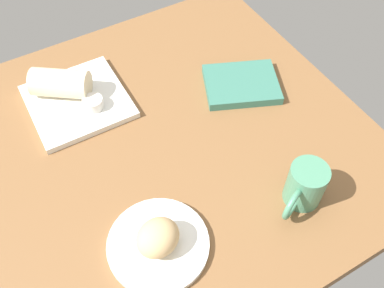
{
  "coord_description": "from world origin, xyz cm",
  "views": [
    {
      "loc": [
        -16.34,
        -56.24,
        83.08
      ],
      "look_at": [
        12.48,
        -6.22,
        7.0
      ],
      "focal_mm": 40.36,
      "sensor_mm": 36.0,
      "label": 1
    }
  ],
  "objects_px": {
    "sauce_cup": "(93,103)",
    "book_stack": "(241,84)",
    "scone_pastry": "(158,238)",
    "coffee_mug": "(305,186)",
    "square_plate": "(78,101)",
    "round_plate": "(158,245)",
    "breakfast_wrap": "(60,83)"
  },
  "relations": [
    {
      "from": "round_plate",
      "to": "book_stack",
      "type": "height_order",
      "value": "book_stack"
    },
    {
      "from": "square_plate",
      "to": "breakfast_wrap",
      "type": "relative_size",
      "value": 1.67
    },
    {
      "from": "breakfast_wrap",
      "to": "coffee_mug",
      "type": "xyz_separation_m",
      "value": [
        0.33,
        -0.52,
        -0.0
      ]
    },
    {
      "from": "coffee_mug",
      "to": "scone_pastry",
      "type": "bearing_deg",
      "value": 170.77
    },
    {
      "from": "scone_pastry",
      "to": "coffee_mug",
      "type": "bearing_deg",
      "value": -9.23
    },
    {
      "from": "coffee_mug",
      "to": "breakfast_wrap",
      "type": "bearing_deg",
      "value": 122.06
    },
    {
      "from": "scone_pastry",
      "to": "book_stack",
      "type": "relative_size",
      "value": 0.38
    },
    {
      "from": "sauce_cup",
      "to": "coffee_mug",
      "type": "relative_size",
      "value": 0.39
    },
    {
      "from": "breakfast_wrap",
      "to": "square_plate",
      "type": "bearing_deg",
      "value": 66.5
    },
    {
      "from": "scone_pastry",
      "to": "book_stack",
      "type": "distance_m",
      "value": 0.48
    },
    {
      "from": "sauce_cup",
      "to": "book_stack",
      "type": "distance_m",
      "value": 0.37
    },
    {
      "from": "scone_pastry",
      "to": "coffee_mug",
      "type": "xyz_separation_m",
      "value": [
        0.31,
        -0.05,
        0.01
      ]
    },
    {
      "from": "sauce_cup",
      "to": "round_plate",
      "type": "bearing_deg",
      "value": -94.02
    },
    {
      "from": "square_plate",
      "to": "breakfast_wrap",
      "type": "xyz_separation_m",
      "value": [
        -0.02,
        0.04,
        0.04
      ]
    },
    {
      "from": "square_plate",
      "to": "book_stack",
      "type": "bearing_deg",
      "value": -22.05
    },
    {
      "from": "square_plate",
      "to": "book_stack",
      "type": "relative_size",
      "value": 1.03
    },
    {
      "from": "book_stack",
      "to": "sauce_cup",
      "type": "bearing_deg",
      "value": 162.78
    },
    {
      "from": "scone_pastry",
      "to": "breakfast_wrap",
      "type": "relative_size",
      "value": 0.62
    },
    {
      "from": "round_plate",
      "to": "scone_pastry",
      "type": "distance_m",
      "value": 0.04
    },
    {
      "from": "sauce_cup",
      "to": "square_plate",
      "type": "bearing_deg",
      "value": 120.98
    },
    {
      "from": "round_plate",
      "to": "book_stack",
      "type": "xyz_separation_m",
      "value": [
        0.38,
        0.28,
        0.0
      ]
    },
    {
      "from": "square_plate",
      "to": "coffee_mug",
      "type": "bearing_deg",
      "value": -57.86
    },
    {
      "from": "breakfast_wrap",
      "to": "coffee_mug",
      "type": "bearing_deg",
      "value": 67.59
    },
    {
      "from": "scone_pastry",
      "to": "coffee_mug",
      "type": "height_order",
      "value": "coffee_mug"
    },
    {
      "from": "coffee_mug",
      "to": "sauce_cup",
      "type": "bearing_deg",
      "value": 122.26
    },
    {
      "from": "round_plate",
      "to": "square_plate",
      "type": "xyz_separation_m",
      "value": [
        0.0,
        0.43,
        0.0
      ]
    },
    {
      "from": "book_stack",
      "to": "round_plate",
      "type": "bearing_deg",
      "value": -143.75
    },
    {
      "from": "scone_pastry",
      "to": "sauce_cup",
      "type": "height_order",
      "value": "scone_pastry"
    },
    {
      "from": "round_plate",
      "to": "breakfast_wrap",
      "type": "bearing_deg",
      "value": 92.53
    },
    {
      "from": "round_plate",
      "to": "book_stack",
      "type": "distance_m",
      "value": 0.47
    },
    {
      "from": "sauce_cup",
      "to": "breakfast_wrap",
      "type": "xyz_separation_m",
      "value": [
        -0.05,
        0.08,
        0.02
      ]
    },
    {
      "from": "scone_pastry",
      "to": "square_plate",
      "type": "height_order",
      "value": "scone_pastry"
    }
  ]
}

